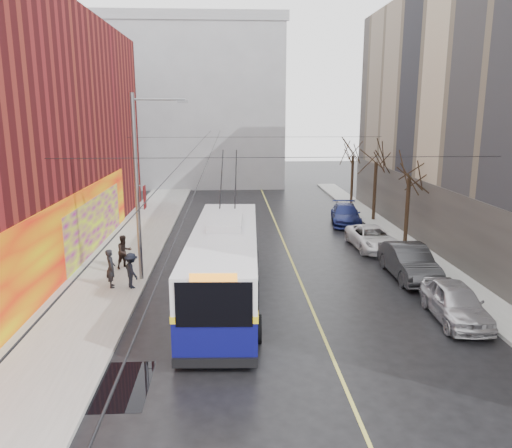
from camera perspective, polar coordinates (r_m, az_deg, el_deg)
The scene contains 21 objects.
ground at distance 15.97m, azimuth 4.54°, elevation -18.05°, with size 140.00×140.00×0.00m, color black.
sidewalk_left at distance 27.51m, azimuth -15.75°, elevation -4.85°, with size 4.00×60.00×0.15m, color gray.
sidewalk_right at distance 28.98m, azimuth 19.26°, elevation -4.20°, with size 2.00×60.00×0.15m, color gray.
lane_line at distance 28.97m, azimuth 3.84°, elevation -3.65°, with size 0.12×50.00×0.01m, color #BFB74C.
building_far at distance 58.72m, azimuth -7.28°, elevation 13.47°, with size 20.50×12.10×18.00m.
streetlight_pole at distance 24.19m, azimuth -13.12°, elevation 4.53°, with size 2.65×0.60×9.00m.
catenary_wires at distance 28.43m, azimuth -4.36°, elevation 8.84°, with size 18.00×60.00×0.22m.
tree_near at distance 31.71m, azimuth 17.20°, elevation 6.41°, with size 3.20×3.20×6.40m.
tree_mid at distance 38.30m, azimuth 13.63°, elevation 8.03°, with size 3.20×3.20×6.68m.
tree_far at distance 45.04m, azimuth 11.08°, elevation 8.66°, with size 3.20×3.20×6.57m.
puddle at distance 16.52m, azimuth -15.61°, elevation -17.38°, with size 1.98×2.93×0.01m, color black.
pigeons_flying at distance 24.16m, azimuth -6.00°, elevation 10.34°, with size 3.45×0.57×1.74m.
trolleybus at distance 21.86m, azimuth -3.60°, elevation -4.47°, with size 3.47×13.05×6.13m.
parked_car_a at distance 21.58m, azimuth 21.82°, elevation -8.29°, with size 1.79×4.44×1.51m, color silver.
parked_car_b at distance 26.13m, azimuth 17.08°, elevation -4.14°, with size 1.75×5.03×1.66m, color #2B2B2D.
parked_car_c at distance 31.06m, azimuth 13.11°, elevation -1.55°, with size 2.25×4.88×1.36m, color silver.
parked_car_d at distance 37.45m, azimuth 10.21°, elevation 1.08°, with size 2.04×5.01×1.45m, color navy.
following_car at distance 32.66m, azimuth -4.58°, elevation -0.45°, with size 1.74×4.32×1.47m, color #B0B0B5.
pedestrian_a at distance 24.17m, azimuth -16.26°, elevation -4.88°, with size 0.66×0.43×1.82m, color black.
pedestrian_b at distance 26.94m, azimuth -14.82°, elevation -3.07°, with size 0.85×0.66×1.75m, color black.
pedestrian_c at distance 23.84m, azimuth -14.04°, elevation -5.18°, with size 1.08×0.62×1.67m, color black.
Camera 1 is at (-1.94, -13.59, 8.16)m, focal length 35.00 mm.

